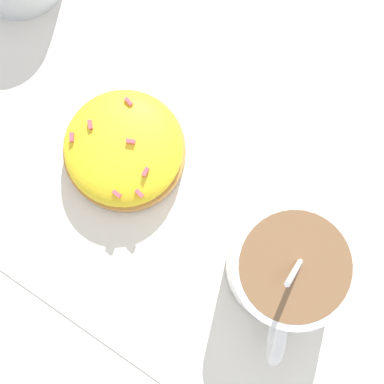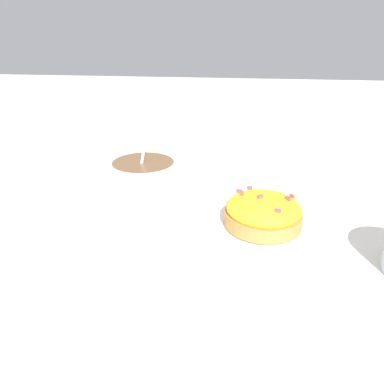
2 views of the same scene
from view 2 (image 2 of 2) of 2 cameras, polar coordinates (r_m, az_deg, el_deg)
ground_plane at (r=0.49m, az=1.48°, el=-4.70°), size 3.00×3.00×0.00m
paper_napkin at (r=0.49m, az=1.48°, el=-4.55°), size 0.31×0.29×0.00m
coffee_cup at (r=0.50m, az=-7.28°, el=0.96°), size 0.09×0.11×0.11m
frosted_pastry at (r=0.49m, az=10.80°, el=-2.93°), size 0.10×0.10×0.04m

